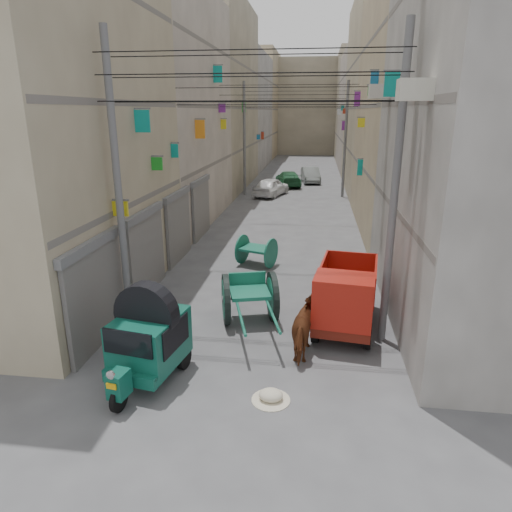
% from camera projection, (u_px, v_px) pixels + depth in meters
% --- Properties ---
extents(ground, '(140.00, 140.00, 0.00)m').
position_uv_depth(ground, '(199.00, 502.00, 7.30)').
color(ground, '#48484A').
rests_on(ground, ground).
extents(building_row_left, '(8.00, 62.00, 14.00)m').
position_uv_depth(building_row_left, '(204.00, 105.00, 38.58)').
color(building_row_left, tan).
rests_on(building_row_left, ground).
extents(building_row_right, '(8.00, 62.00, 14.00)m').
position_uv_depth(building_row_right, '(398.00, 105.00, 36.60)').
color(building_row_right, '#A9A59E').
rests_on(building_row_right, ground).
extents(end_cap_building, '(22.00, 10.00, 13.00)m').
position_uv_depth(end_cap_building, '(307.00, 108.00, 67.69)').
color(end_cap_building, tan).
rests_on(end_cap_building, ground).
extents(shutters_left, '(0.18, 14.40, 2.88)m').
position_uv_depth(shutters_left, '(165.00, 236.00, 17.13)').
color(shutters_left, '#525358').
rests_on(shutters_left, ground).
extents(signboards, '(8.22, 40.52, 5.67)m').
position_uv_depth(signboards, '(288.00, 157.00, 26.72)').
color(signboards, '#A92E16').
rests_on(signboards, ground).
extents(ac_units, '(0.70, 6.55, 3.35)m').
position_uv_depth(ac_units, '(399.00, 52.00, 11.84)').
color(ac_units, beige).
rests_on(ac_units, ground).
extents(utility_poles, '(7.40, 22.20, 8.00)m').
position_uv_depth(utility_poles, '(283.00, 154.00, 22.15)').
color(utility_poles, slate).
rests_on(utility_poles, ground).
extents(overhead_cables, '(7.40, 22.52, 1.12)m').
position_uv_depth(overhead_cables, '(279.00, 91.00, 18.86)').
color(overhead_cables, black).
rests_on(overhead_cables, ground).
extents(auto_rickshaw, '(1.75, 2.64, 1.80)m').
position_uv_depth(auto_rickshaw, '(148.00, 337.00, 10.39)').
color(auto_rickshaw, black).
rests_on(auto_rickshaw, ground).
extents(tonga_cart, '(2.07, 3.50, 1.49)m').
position_uv_depth(tonga_cart, '(249.00, 297.00, 13.35)').
color(tonga_cart, black).
rests_on(tonga_cart, ground).
extents(mini_truck, '(2.00, 3.66, 1.96)m').
position_uv_depth(mini_truck, '(345.00, 302.00, 12.62)').
color(mini_truck, black).
rests_on(mini_truck, ground).
extents(second_cart, '(1.68, 1.59, 1.20)m').
position_uv_depth(second_cart, '(257.00, 250.00, 18.32)').
color(second_cart, '#16634B').
rests_on(second_cart, ground).
extents(feed_sack, '(0.53, 0.42, 0.26)m').
position_uv_depth(feed_sack, '(271.00, 395.00, 9.82)').
color(feed_sack, beige).
rests_on(feed_sack, ground).
extents(horse, '(0.89, 1.78, 1.47)m').
position_uv_depth(horse, '(309.00, 328.00, 11.55)').
color(horse, maroon).
rests_on(horse, ground).
extents(distant_car_white, '(2.68, 4.23, 1.34)m').
position_uv_depth(distant_car_white, '(271.00, 187.00, 33.50)').
color(distant_car_white, white).
rests_on(distant_car_white, ground).
extents(distant_car_grey, '(1.91, 4.12, 1.31)m').
position_uv_depth(distant_car_grey, '(310.00, 175.00, 39.87)').
color(distant_car_grey, slate).
rests_on(distant_car_grey, ground).
extents(distant_car_green, '(2.60, 4.51, 1.23)m').
position_uv_depth(distant_car_green, '(288.00, 179.00, 37.95)').
color(distant_car_green, '#1F5C33').
rests_on(distant_car_green, ground).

